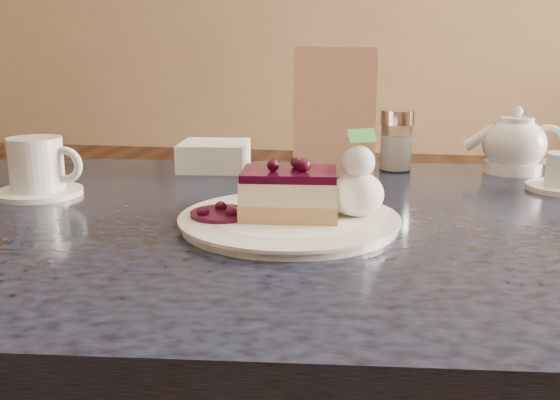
% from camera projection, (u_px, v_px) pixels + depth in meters
% --- Properties ---
extents(main_table, '(1.23, 0.88, 0.73)m').
position_uv_depth(main_table, '(291.00, 271.00, 0.83)').
color(main_table, '#1F263F').
rests_on(main_table, ground).
extents(dessert_plate, '(0.26, 0.26, 0.01)m').
position_uv_depth(dessert_plate, '(289.00, 221.00, 0.76)').
color(dessert_plate, white).
rests_on(dessert_plate, main_table).
extents(cheesecake_slice, '(0.12, 0.09, 0.06)m').
position_uv_depth(cheesecake_slice, '(289.00, 194.00, 0.75)').
color(cheesecake_slice, '#E1B463').
rests_on(cheesecake_slice, dessert_plate).
extents(whipped_cream, '(0.06, 0.06, 0.06)m').
position_uv_depth(whipped_cream, '(357.00, 194.00, 0.76)').
color(whipped_cream, white).
rests_on(whipped_cream, dessert_plate).
extents(berry_sauce, '(0.08, 0.08, 0.01)m').
position_uv_depth(berry_sauce, '(222.00, 214.00, 0.76)').
color(berry_sauce, black).
rests_on(berry_sauce, dessert_plate).
extents(coffee_set, '(0.13, 0.13, 0.09)m').
position_uv_depth(coffee_set, '(38.00, 170.00, 0.91)').
color(coffee_set, white).
rests_on(coffee_set, main_table).
extents(tea_set, '(0.22, 0.24, 0.10)m').
position_uv_depth(tea_set, '(524.00, 152.00, 1.05)').
color(tea_set, white).
rests_on(tea_set, main_table).
extents(menu_card, '(0.14, 0.04, 0.21)m').
position_uv_depth(menu_card, '(334.00, 112.00, 1.04)').
color(menu_card, '#F4E8C6').
rests_on(menu_card, main_table).
extents(sugar_shaker, '(0.06, 0.06, 0.11)m').
position_uv_depth(sugar_shaker, '(396.00, 140.00, 1.09)').
color(sugar_shaker, white).
rests_on(sugar_shaker, main_table).
extents(napkin_stack, '(0.13, 0.13, 0.05)m').
position_uv_depth(napkin_stack, '(214.00, 156.00, 1.11)').
color(napkin_stack, white).
rests_on(napkin_stack, main_table).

